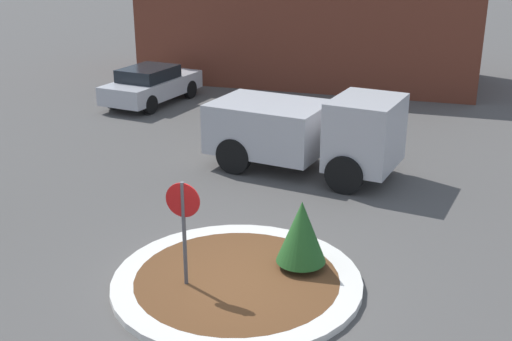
{
  "coord_description": "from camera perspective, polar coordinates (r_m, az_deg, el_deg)",
  "views": [
    {
      "loc": [
        3.37,
        -9.74,
        6.03
      ],
      "look_at": [
        -0.53,
        2.88,
        1.15
      ],
      "focal_mm": 45.0,
      "sensor_mm": 36.0,
      "label": 1
    }
  ],
  "objects": [
    {
      "name": "island_shrub",
      "position": [
        11.91,
        4.07,
        -5.43
      ],
      "size": [
        0.93,
        0.93,
        1.34
      ],
      "color": "brown",
      "rests_on": "traffic_island"
    },
    {
      "name": "ground_plane",
      "position": [
        11.94,
        -1.69,
        -10.06
      ],
      "size": [
        120.0,
        120.0,
        0.0
      ],
      "primitive_type": "plane",
      "color": "#514F4C"
    },
    {
      "name": "storefront_building",
      "position": [
        28.6,
        5.03,
        13.76
      ],
      "size": [
        14.03,
        6.07,
        5.63
      ],
      "color": "brown",
      "rests_on": "ground_plane"
    },
    {
      "name": "utility_truck",
      "position": [
        17.05,
        4.46,
        3.59
      ],
      "size": [
        5.3,
        2.99,
        2.19
      ],
      "rotation": [
        0.0,
        0.0,
        -0.17
      ],
      "color": "#B2B2B7",
      "rests_on": "ground_plane"
    },
    {
      "name": "traffic_island",
      "position": [
        11.9,
        -1.7,
        -9.78
      ],
      "size": [
        4.57,
        4.57,
        0.14
      ],
      "color": "silver",
      "rests_on": "ground_plane"
    },
    {
      "name": "parked_sedan_silver",
      "position": [
        24.57,
        -9.26,
        7.55
      ],
      "size": [
        2.45,
        4.55,
        1.41
      ],
      "rotation": [
        0.0,
        0.0,
        1.41
      ],
      "color": "#B7B7BC",
      "rests_on": "ground_plane"
    },
    {
      "name": "stop_sign",
      "position": [
        11.16,
        -6.46,
        -4.2
      ],
      "size": [
        0.63,
        0.07,
        2.09
      ],
      "color": "#4C4C51",
      "rests_on": "ground_plane"
    }
  ]
}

